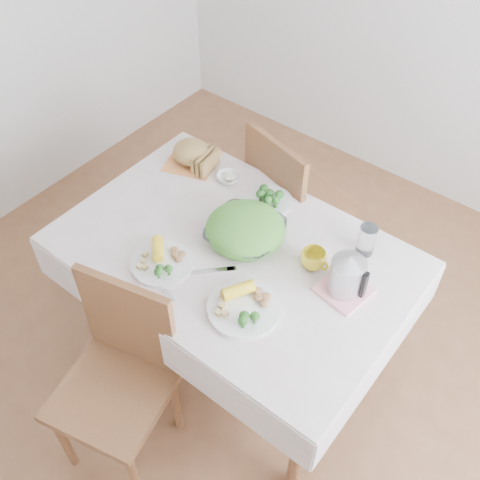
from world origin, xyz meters
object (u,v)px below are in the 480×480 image
Objects in this scene: electric_kettle at (348,272)px; chair_far at (300,206)px; chair_near at (112,395)px; dinner_plate_right at (244,309)px; dining_table at (234,304)px; dinner_plate_left at (162,264)px; salad_bowl at (245,233)px; yellow_mug at (313,259)px.

chair_far is at bearing 159.17° from electric_kettle.
chair_near is 0.65m from dinner_plate_right.
chair_far reaches higher than dining_table.
dinner_plate_left is at bearing -175.95° from dinner_plate_right.
chair_far is at bearing 84.63° from dinner_plate_left.
chair_far is 0.70m from salad_bowl.
salad_bowl is 0.32m from yellow_mug.
salad_bowl reaches higher than dinner_plate_right.
chair_far reaches higher than dinner_plate_left.
chair_far is 3.01× the size of salad_bowl.
dining_table is at bearing -157.17° from yellow_mug.
chair_far is at bearing 97.43° from dining_table.
chair_far is 9.08× the size of yellow_mug.
yellow_mug reaches higher than salad_bowl.
dining_table is 0.71m from electric_kettle.
yellow_mug is 0.56× the size of electric_kettle.
yellow_mug is at bearing 38.12° from dinner_plate_left.
chair_far is at bearing 109.54° from dinner_plate_right.
dining_table is 1.42× the size of chair_far.
electric_kettle reaches higher than dinner_plate_left.
dinner_plate_left is 0.63m from yellow_mug.
dining_table is at bearing -92.02° from salad_bowl.
salad_bowl is (0.09, -0.61, 0.34)m from chair_far.
dinner_plate_right is 2.68× the size of yellow_mug.
electric_kettle is (0.58, -0.59, 0.42)m from chair_far.
yellow_mug is at bearing 22.83° from dining_table.
salad_bowl is at bearing 127.23° from dinner_plate_right.
dinner_plate_right reaches higher than dinner_plate_left.
electric_kettle is (0.55, 0.82, 0.42)m from chair_near.
dinner_plate_right is 0.37m from yellow_mug.
chair_near is at bearing -120.88° from dinner_plate_right.
yellow_mug reaches higher than dinner_plate_left.
chair_near reaches higher than salad_bowl.
yellow_mug is (0.08, 0.36, 0.03)m from dinner_plate_right.
electric_kettle reaches higher than dining_table.
dinner_plate_right reaches higher than dining_table.
dinner_plate_right is at bearing 123.61° from chair_far.
dining_table is 5.37× the size of dinner_plate_left.
chair_far is 0.77m from yellow_mug.
chair_far reaches higher than chair_near.
electric_kettle is (0.49, 0.10, 0.51)m from dining_table.
electric_kettle reaches higher than dinner_plate_right.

